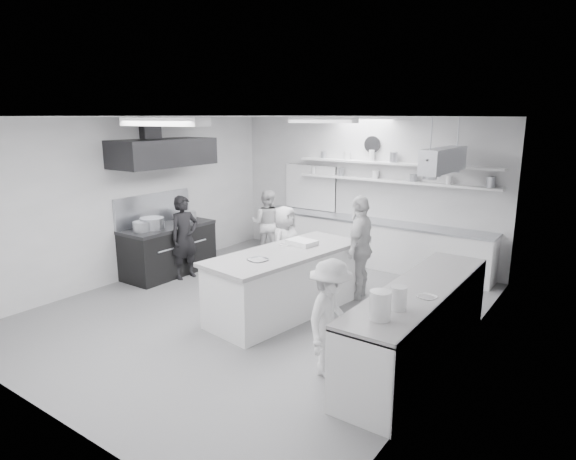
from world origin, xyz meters
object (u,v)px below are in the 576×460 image
Objects in this scene: back_counter at (368,242)px; right_counter at (419,325)px; cook_stove at (185,237)px; cook_back at (267,223)px; prep_island at (286,284)px; stove at (169,251)px.

right_counter is (2.35, -3.40, 0.01)m from back_counter.
cook_back is at bearing 0.65° from cook_stove.
right_counter is 2.27m from prep_island.
stove is 5.28m from right_counter.
stove is 0.36× the size of back_counter.
cook_stove is at bearing -131.02° from back_counter.
stove is 3.02m from prep_island.
back_counter is 3.10m from prep_island.
stove is at bearing -177.59° from prep_island.
prep_island is at bearing -88.10° from back_counter.
prep_island is 1.63× the size of cook_stove.
cook_back is at bearing 68.10° from stove.
right_counter is at bearing 0.33° from prep_island.
prep_island reaches higher than stove.
cook_stove reaches higher than cook_back.
right_counter is at bearing -6.52° from stove.
cook_stove is (-4.79, 0.60, 0.32)m from right_counter.
stove is at bearing 100.62° from cook_stove.
back_counter is at bearing -30.31° from cook_stove.
right_counter is at bearing 125.41° from cook_back.
stove is at bearing -136.01° from back_counter.
right_counter is 2.24× the size of cook_back.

